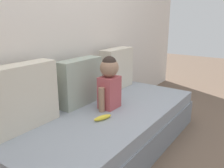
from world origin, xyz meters
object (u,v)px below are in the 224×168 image
object	(u,v)px
throw_pillow_left	(21,97)
couch	(110,130)
toddler	(109,81)
throw_pillow_center	(80,82)
throw_pillow_right	(117,69)
banana	(103,118)

from	to	relation	value
throw_pillow_left	couch	bearing A→B (deg)	-28.77
throw_pillow_left	toddler	size ratio (longest dim) A/B	1.18
throw_pillow_center	throw_pillow_right	distance (m)	0.64
couch	throw_pillow_right	bearing A→B (deg)	28.77
throw_pillow_left	throw_pillow_center	size ratio (longest dim) A/B	1.18
throw_pillow_left	throw_pillow_center	distance (m)	0.65
toddler	throw_pillow_right	bearing A→B (deg)	27.65
throw_pillow_center	banana	size ratio (longest dim) A/B	2.90
throw_pillow_center	toddler	distance (m)	0.31
toddler	couch	bearing A→B (deg)	-143.79
throw_pillow_left	throw_pillow_center	bearing A→B (deg)	0.00
couch	toddler	size ratio (longest dim) A/B	4.22
throw_pillow_left	banana	bearing A→B (deg)	-41.79
throw_pillow_center	toddler	size ratio (longest dim) A/B	1.00
toddler	throw_pillow_center	bearing A→B (deg)	104.66
throw_pillow_center	throw_pillow_right	size ratio (longest dim) A/B	1.04
couch	throw_pillow_left	size ratio (longest dim) A/B	3.58
banana	throw_pillow_center	bearing A→B (deg)	66.19
throw_pillow_right	toddler	bearing A→B (deg)	-152.35
couch	throw_pillow_center	xyz separation A→B (m)	(0.00, 0.35, 0.42)
throw_pillow_left	toddler	xyz separation A→B (m)	(0.72, -0.30, 0.01)
throw_pillow_right	throw_pillow_center	bearing A→B (deg)	180.00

